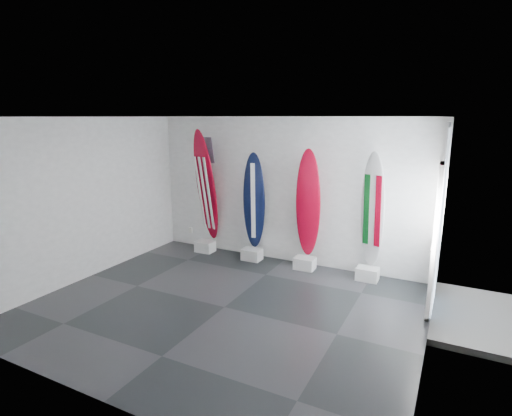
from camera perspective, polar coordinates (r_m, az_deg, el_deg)
The scene contains 16 objects.
floor at distance 6.74m, azimuth -4.46°, elevation -13.75°, with size 6.00×6.00×0.00m, color black.
ceiling at distance 6.04m, azimuth -4.96°, elevation 12.68°, with size 6.00×6.00×0.00m, color white.
wall_back at distance 8.40m, azimuth 4.24°, elevation 2.39°, with size 6.00×6.00×0.00m, color silver.
wall_front at distance 4.39m, azimuth -22.19°, elevation -8.22°, with size 6.00×6.00×0.00m, color silver.
wall_left at distance 8.17m, azimuth -22.95°, elevation 1.12°, with size 5.00×5.00×0.00m, color silver.
wall_right at distance 5.35m, azimuth 23.97°, elevation -4.67°, with size 5.00×5.00×0.00m, color silver.
display_block_usa at distance 9.32m, azimuth -7.18°, elevation -5.40°, with size 0.40×0.30×0.24m, color silver.
surfboard_usa at distance 9.07m, azimuth -7.07°, elevation 3.08°, with size 0.58×0.08×2.55m, color maroon.
display_block_navy at distance 8.73m, azimuth -0.57°, elevation -6.55°, with size 0.40×0.30×0.24m, color silver.
surfboard_navy at distance 8.51m, azimuth -0.27°, elevation 0.98°, with size 0.47×0.08×2.06m, color black.
display_block_swiss at distance 8.28m, azimuth 6.88°, elevation -7.74°, with size 0.40×0.30×0.24m, color silver.
surfboard_swiss at distance 8.03m, azimuth 7.35°, elevation 0.61°, with size 0.49×0.08×2.19m, color maroon.
display_block_italy at distance 7.98m, azimuth 15.43°, elevation -8.93°, with size 0.40×0.30×0.24m, color silver.
surfboard_italy at distance 7.72m, azimuth 16.10°, elevation -0.32°, with size 0.49×0.08×2.17m, color silver.
wall_outlet at distance 9.83m, azimuth -9.22°, elevation -3.10°, with size 0.09×0.02×0.13m, color silver.
glass_door at distance 6.87m, azimuth 24.44°, elevation -1.69°, with size 0.12×1.16×2.85m, color white, non-canonical shape.
Camera 1 is at (3.17, -5.13, 2.99)m, focal length 28.38 mm.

